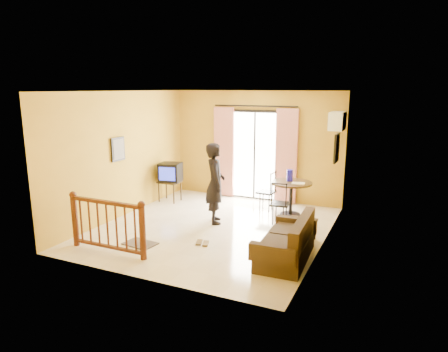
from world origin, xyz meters
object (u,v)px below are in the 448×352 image
at_px(television, 170,172).
at_px(standing_person, 215,183).
at_px(coffee_table, 299,231).
at_px(sofa, 288,244).
at_px(dining_table, 291,189).

relative_size(television, standing_person, 0.35).
height_order(television, standing_person, standing_person).
bearing_deg(standing_person, coffee_table, -135.42).
bearing_deg(sofa, coffee_table, 87.24).
distance_m(dining_table, standing_person, 1.80).
relative_size(dining_table, standing_person, 0.54).
distance_m(sofa, standing_person, 2.41).
bearing_deg(coffee_table, television, 157.64).
bearing_deg(coffee_table, standing_person, 165.05).
bearing_deg(coffee_table, sofa, -90.03).
relative_size(television, sofa, 0.37).
distance_m(television, dining_table, 3.11).
relative_size(dining_table, sofa, 0.58).
bearing_deg(standing_person, sofa, -152.96).
bearing_deg(television, sofa, -42.38).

